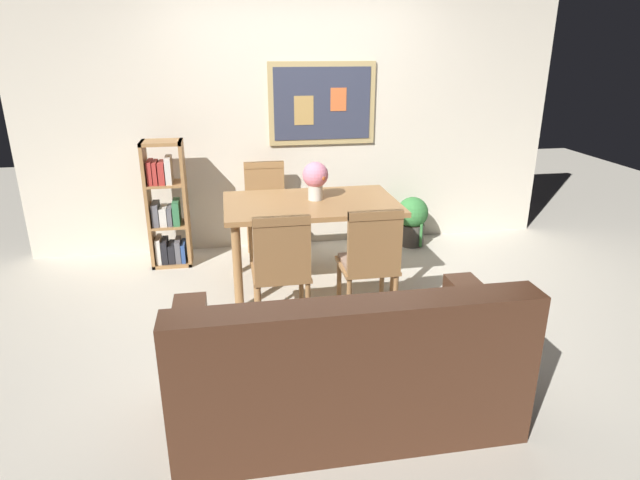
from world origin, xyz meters
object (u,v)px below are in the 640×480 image
object	(u,v)px
bookshelf	(167,210)
potted_ivy	(412,220)
dining_chair_near_right	(370,257)
leather_couch	(344,371)
dining_table	(311,213)
dining_chair_far_left	(266,202)
dining_chair_near_left	(281,264)
flower_vase	(315,177)

from	to	relation	value
bookshelf	potted_ivy	distance (m)	2.42
dining_chair_near_right	leather_couch	distance (m)	1.11
dining_table	leather_couch	bearing A→B (deg)	-93.38
dining_chair_far_left	potted_ivy	bearing A→B (deg)	1.42
dining_chair_near_left	bookshelf	bearing A→B (deg)	121.29
dining_chair_near_left	potted_ivy	size ratio (longest dim) A/B	1.80
dining_table	dining_chair_far_left	size ratio (longest dim) A/B	1.55
dining_table	bookshelf	world-z (taller)	bookshelf
dining_table	potted_ivy	world-z (taller)	dining_table
dining_chair_near_left	flower_vase	xyz separation A→B (m)	(0.38, 0.82, 0.40)
potted_ivy	dining_chair_near_left	bearing A→B (deg)	-133.78
dining_chair_near_left	flower_vase	size ratio (longest dim) A/B	2.89
dining_table	flower_vase	xyz separation A→B (m)	(0.05, 0.05, 0.29)
dining_table	potted_ivy	bearing A→B (deg)	34.32
dining_table	dining_chair_near_left	world-z (taller)	dining_chair_near_left
dining_chair_far_left	leather_couch	distance (m)	2.55
bookshelf	leather_couch	bearing A→B (deg)	-65.56
leather_couch	dining_chair_near_right	bearing A→B (deg)	67.96
dining_table	potted_ivy	distance (m)	1.47
dining_chair_near_left	bookshelf	size ratio (longest dim) A/B	0.78
dining_chair_near_right	dining_chair_far_left	xyz separation A→B (m)	(-0.62, 1.52, 0.00)
dining_chair_near_right	dining_chair_far_left	distance (m)	1.64
dining_table	dining_chair_near_left	distance (m)	0.84
leather_couch	dining_table	bearing A→B (deg)	86.62
potted_ivy	leather_couch	bearing A→B (deg)	-116.48
leather_couch	bookshelf	xyz separation A→B (m)	(-1.12, 2.47, 0.22)
dining_chair_near_right	dining_chair_near_left	bearing A→B (deg)	-178.82
leather_couch	bookshelf	world-z (taller)	bookshelf
dining_table	dining_chair_near_right	distance (m)	0.82
potted_ivy	flower_vase	size ratio (longest dim) A/B	1.61
dining_table	dining_chair_far_left	distance (m)	0.83
dining_chair_near_left	dining_chair_far_left	bearing A→B (deg)	89.41
flower_vase	potted_ivy	bearing A→B (deg)	33.50
leather_couch	bookshelf	size ratio (longest dim) A/B	1.55
dining_chair_near_left	bookshelf	world-z (taller)	bookshelf
dining_table	leather_couch	xyz separation A→B (m)	(-0.10, -1.77, -0.34)
bookshelf	flower_vase	bearing A→B (deg)	-27.04
dining_chair_far_left	leather_couch	size ratio (longest dim) A/B	0.51
dining_chair_near_left	dining_chair_far_left	size ratio (longest dim) A/B	1.00
dining_chair_near_left	dining_chair_far_left	world-z (taller)	same
dining_chair_near_left	bookshelf	distance (m)	1.73
dining_chair_near_left	dining_chair_far_left	xyz separation A→B (m)	(0.02, 1.54, 0.00)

